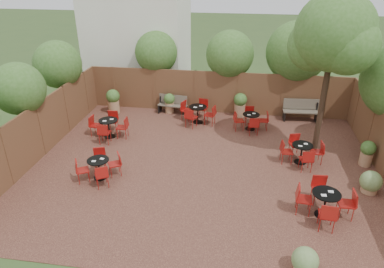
# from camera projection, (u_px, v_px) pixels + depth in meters

# --- Properties ---
(ground) EXTENTS (80.00, 80.00, 0.00)m
(ground) POSITION_uv_depth(u_px,v_px,m) (203.00, 166.00, 12.50)
(ground) COLOR #354F23
(ground) RESTS_ON ground
(courtyard_paving) EXTENTS (12.00, 10.00, 0.02)m
(courtyard_paving) POSITION_uv_depth(u_px,v_px,m) (203.00, 166.00, 12.49)
(courtyard_paving) COLOR #391E17
(courtyard_paving) RESTS_ON ground
(fence_back) EXTENTS (12.00, 0.08, 2.00)m
(fence_back) POSITION_uv_depth(u_px,v_px,m) (217.00, 92.00, 16.48)
(fence_back) COLOR brown
(fence_back) RESTS_ON ground
(fence_left) EXTENTS (0.08, 10.00, 2.00)m
(fence_left) POSITION_uv_depth(u_px,v_px,m) (40.00, 130.00, 12.86)
(fence_left) COLOR brown
(fence_left) RESTS_ON ground
(neighbour_building) EXTENTS (5.00, 4.00, 8.00)m
(neighbour_building) POSITION_uv_depth(u_px,v_px,m) (138.00, 14.00, 18.42)
(neighbour_building) COLOR silver
(neighbour_building) RESTS_ON ground
(overhang_foliage) EXTENTS (15.68, 10.70, 2.78)m
(overhang_foliage) POSITION_uv_depth(u_px,v_px,m) (228.00, 67.00, 14.14)
(overhang_foliage) COLOR #355F1F
(overhang_foliage) RESTS_ON ground
(courtyard_tree) EXTENTS (2.75, 2.65, 5.76)m
(courtyard_tree) POSITION_uv_depth(u_px,v_px,m) (333.00, 38.00, 11.43)
(courtyard_tree) COLOR black
(courtyard_tree) RESTS_ON courtyard_paving
(park_bench_left) EXTENTS (1.41, 0.61, 0.85)m
(park_bench_left) POSITION_uv_depth(u_px,v_px,m) (173.00, 104.00, 16.66)
(park_bench_left) COLOR brown
(park_bench_left) RESTS_ON courtyard_paving
(park_bench_right) EXTENTS (1.58, 0.59, 0.96)m
(park_bench_right) POSITION_uv_depth(u_px,v_px,m) (301.00, 110.00, 15.86)
(park_bench_right) COLOR brown
(park_bench_right) RESTS_ON courtyard_paving
(bistro_tables) EXTENTS (9.35, 7.42, 0.88)m
(bistro_tables) POSITION_uv_depth(u_px,v_px,m) (209.00, 142.00, 13.17)
(bistro_tables) COLOR black
(bistro_tables) RESTS_ON courtyard_paving
(planters) EXTENTS (11.00, 4.32, 1.15)m
(planters) POSITION_uv_depth(u_px,v_px,m) (200.00, 109.00, 15.71)
(planters) COLOR #A07450
(planters) RESTS_ON courtyard_paving
(low_shrubs) EXTENTS (3.08, 4.37, 0.72)m
(low_shrubs) POSITION_uv_depth(u_px,v_px,m) (357.00, 224.00, 9.28)
(low_shrubs) COLOR #A07450
(low_shrubs) RESTS_ON courtyard_paving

